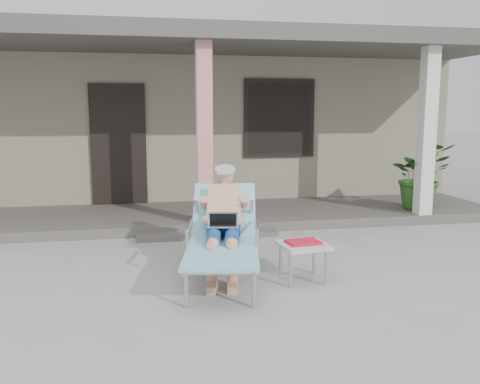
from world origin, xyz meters
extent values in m
plane|color=#9E9E99|center=(0.00, 0.00, 0.00)|extent=(60.00, 60.00, 0.00)
cube|color=gray|center=(0.00, 6.50, 1.50)|extent=(10.00, 5.00, 3.00)
cube|color=#474442|center=(0.00, 6.50, 3.15)|extent=(10.40, 5.40, 0.30)
cube|color=black|center=(-1.30, 3.97, 1.20)|extent=(0.95, 0.06, 2.10)
cube|color=black|center=(1.60, 3.97, 1.65)|extent=(1.20, 0.06, 1.30)
cube|color=black|center=(1.60, 3.96, 1.65)|extent=(1.32, 0.05, 1.42)
cube|color=#605B56|center=(0.00, 3.00, 0.07)|extent=(10.00, 2.00, 0.15)
cube|color=red|center=(0.00, 2.15, 1.45)|extent=(0.22, 0.22, 2.61)
cube|color=silver|center=(3.50, 2.15, 1.45)|extent=(0.22, 0.22, 2.61)
cube|color=#474442|center=(0.00, 3.00, 2.88)|extent=(10.00, 2.30, 0.24)
cube|color=#605B56|center=(0.00, 1.85, 0.04)|extent=(2.00, 0.30, 0.07)
cylinder|color=#B7B7BC|center=(-0.51, -0.72, 0.18)|extent=(0.04, 0.04, 0.37)
cylinder|color=#B7B7BC|center=(0.09, -0.83, 0.18)|extent=(0.04, 0.04, 0.37)
cylinder|color=#B7B7BC|center=(-0.29, 0.50, 0.18)|extent=(0.04, 0.04, 0.37)
cylinder|color=#B7B7BC|center=(0.32, 0.39, 0.18)|extent=(0.04, 0.04, 0.37)
cube|color=#B7B7BC|center=(-0.13, -0.32, 0.38)|extent=(0.83, 1.30, 0.03)
cube|color=#83B4CA|center=(-0.13, -0.32, 0.41)|extent=(0.93, 1.36, 0.04)
cube|color=#B7B7BC|center=(0.04, 0.54, 0.62)|extent=(0.71, 0.68, 0.49)
cube|color=#83B4CA|center=(0.04, 0.54, 0.65)|extent=(0.82, 0.77, 0.55)
cylinder|color=#ACACAF|center=(0.09, 0.82, 1.09)|extent=(0.28, 0.28, 0.13)
cube|color=silver|center=(-0.05, 0.10, 0.58)|extent=(0.37, 0.29, 0.23)
cube|color=beige|center=(0.77, -0.17, 0.38)|extent=(0.54, 0.54, 0.04)
cylinder|color=#B7B7BC|center=(0.58, -0.36, 0.18)|extent=(0.03, 0.03, 0.37)
cylinder|color=#B7B7BC|center=(0.96, -0.36, 0.18)|extent=(0.03, 0.03, 0.37)
cylinder|color=#B7B7BC|center=(0.58, 0.02, 0.18)|extent=(0.03, 0.03, 0.37)
cylinder|color=#B7B7BC|center=(0.96, 0.02, 0.18)|extent=(0.03, 0.03, 0.37)
cube|color=red|center=(0.77, -0.17, 0.42)|extent=(0.37, 0.29, 0.03)
cube|color=black|center=(0.77, -0.04, 0.41)|extent=(0.34, 0.06, 0.03)
imported|color=#26591E|center=(3.69, 2.60, 0.70)|extent=(1.16, 1.06, 1.11)
camera|label=1|loc=(-0.85, -5.17, 1.80)|focal=38.00mm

